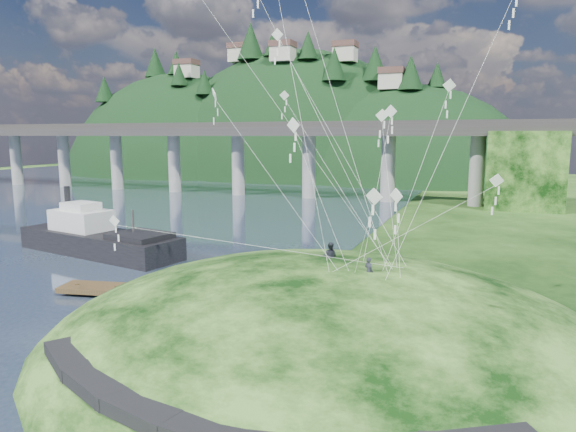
% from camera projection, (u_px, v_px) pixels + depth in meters
% --- Properties ---
extents(ground, '(320.00, 320.00, 0.00)m').
position_uv_depth(ground, '(191.00, 340.00, 31.17)').
color(ground, black).
rests_on(ground, ground).
extents(grass_hill, '(36.00, 32.00, 13.00)m').
position_uv_depth(grass_hill, '(326.00, 371.00, 30.38)').
color(grass_hill, black).
rests_on(grass_hill, ground).
extents(footpath, '(22.29, 5.84, 0.83)m').
position_uv_depth(footpath, '(222.00, 412.00, 19.20)').
color(footpath, black).
rests_on(footpath, ground).
extents(bridge, '(160.00, 11.00, 15.00)m').
position_uv_depth(bridge, '(263.00, 148.00, 103.63)').
color(bridge, '#2D2B2B').
rests_on(bridge, ground).
extents(far_ridge, '(153.00, 70.00, 94.50)m').
position_uv_depth(far_ridge, '(281.00, 199.00, 160.40)').
color(far_ridge, black).
rests_on(far_ridge, ground).
extents(work_barge, '(20.32, 9.02, 6.88)m').
position_uv_depth(work_barge, '(97.00, 237.00, 53.79)').
color(work_barge, black).
rests_on(work_barge, ground).
extents(wooden_dock, '(15.82, 5.54, 1.12)m').
position_uv_depth(wooden_dock, '(157.00, 291.00, 39.27)').
color(wooden_dock, '#3D2D19').
rests_on(wooden_dock, ground).
extents(kite_flyers, '(3.77, 3.23, 1.80)m').
position_uv_depth(kite_flyers, '(339.00, 246.00, 30.61)').
color(kite_flyers, '#262933').
rests_on(kite_flyers, ground).
extents(kite_swarm, '(20.13, 15.15, 17.68)m').
position_uv_depth(kite_swarm, '(339.00, 87.00, 28.80)').
color(kite_swarm, silver).
rests_on(kite_swarm, ground).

